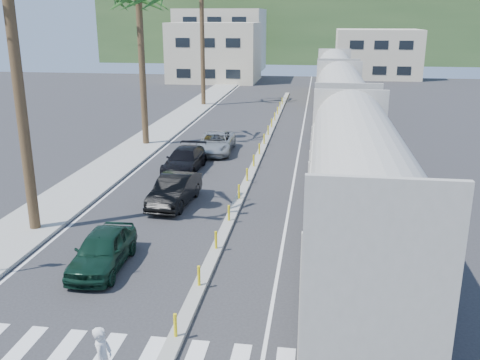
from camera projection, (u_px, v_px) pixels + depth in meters
name	position (u px, v px, depth m)	size (l,w,h in m)	color
ground	(185.00, 322.00, 15.92)	(140.00, 140.00, 0.00)	#28282B
sidewalk	(156.00, 135.00, 40.74)	(3.00, 90.00, 0.15)	gray
rails	(334.00, 133.00, 41.71)	(1.56, 100.00, 0.06)	black
median	(259.00, 155.00, 34.78)	(0.45, 60.00, 0.85)	gray
lane_markings	(238.00, 139.00, 39.87)	(9.42, 90.00, 0.01)	silver
freight_train	(338.00, 106.00, 36.37)	(3.00, 60.94, 5.85)	#A29F95
buildings	(256.00, 46.00, 83.34)	(38.00, 27.00, 10.00)	beige
hillside	(303.00, 31.00, 108.79)	(80.00, 20.00, 12.00)	#385628
car_lead	(103.00, 250.00, 19.15)	(1.85, 4.17, 1.40)	black
car_second	(175.00, 190.00, 25.68)	(1.81, 4.43, 1.43)	black
car_third	(184.00, 160.00, 31.29)	(2.00, 4.72, 1.36)	black
car_rear	(216.00, 143.00, 35.62)	(2.42, 4.92, 1.34)	#A6AAAC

